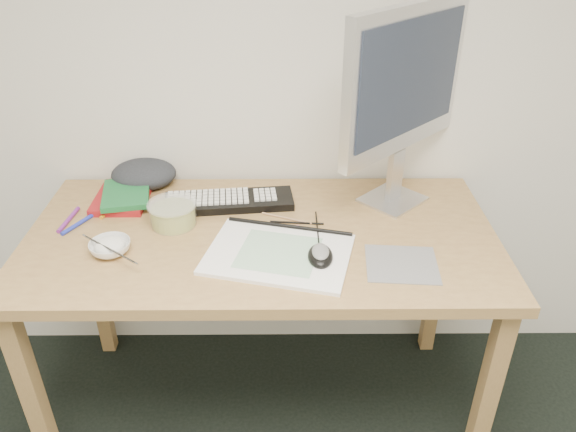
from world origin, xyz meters
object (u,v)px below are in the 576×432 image
(sketchpad, at_px, (278,254))
(monitor, at_px, (405,85))
(desk, at_px, (262,255))
(keyboard, at_px, (229,201))
(rice_bowl, at_px, (110,248))

(sketchpad, height_order, monitor, monitor)
(desk, bearing_deg, sketchpad, -66.70)
(keyboard, distance_m, monitor, 0.65)
(desk, relative_size, keyboard, 3.39)
(monitor, bearing_deg, keyboard, 138.42)
(sketchpad, bearing_deg, rice_bowl, -168.18)
(keyboard, xyz_separation_m, monitor, (0.53, 0.02, 0.37))
(monitor, relative_size, rice_bowl, 5.39)
(sketchpad, bearing_deg, monitor, 54.14)
(desk, relative_size, monitor, 2.26)
(keyboard, bearing_deg, monitor, -3.20)
(monitor, bearing_deg, sketchpad, 175.97)
(sketchpad, relative_size, monitor, 0.64)
(desk, relative_size, sketchpad, 3.56)
(desk, height_order, monitor, monitor)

